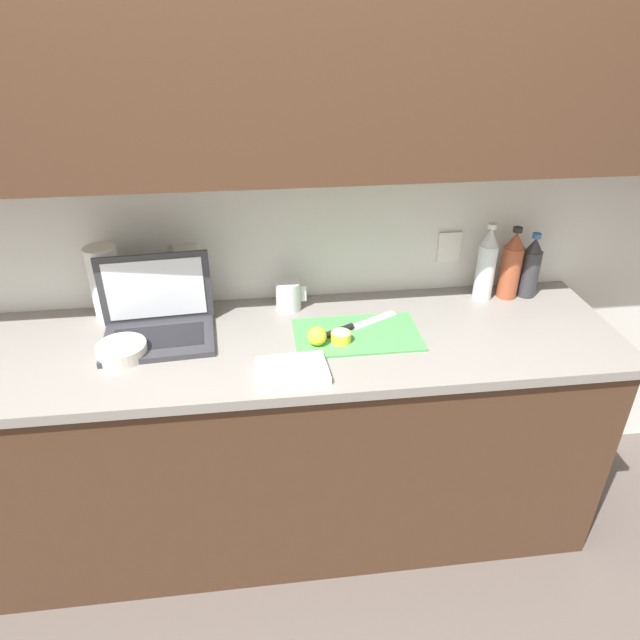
# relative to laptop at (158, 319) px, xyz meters

# --- Properties ---
(ground_plane) EXTENTS (12.00, 12.00, 0.00)m
(ground_plane) POSITION_rel_laptop_xyz_m (0.39, -0.09, -0.95)
(ground_plane) COLOR #564C47
(ground_plane) RESTS_ON ground
(wall_back) EXTENTS (5.20, 0.38, 2.60)m
(wall_back) POSITION_rel_laptop_xyz_m (0.39, 0.16, 0.60)
(wall_back) COLOR white
(wall_back) RESTS_ON ground_plane
(counter_unit) EXTENTS (2.44, 0.64, 0.89)m
(counter_unit) POSITION_rel_laptop_xyz_m (0.36, -0.09, -0.50)
(counter_unit) COLOR #472D1E
(counter_unit) RESTS_ON ground_plane
(laptop) EXTENTS (0.39, 0.28, 0.27)m
(laptop) POSITION_rel_laptop_xyz_m (0.00, 0.00, 0.00)
(laptop) COLOR #333338
(laptop) RESTS_ON counter_unit
(cutting_board) EXTENTS (0.44, 0.26, 0.01)m
(cutting_board) POSITION_rel_laptop_xyz_m (0.68, -0.09, -0.06)
(cutting_board) COLOR #4C9E51
(cutting_board) RESTS_ON counter_unit
(knife) EXTENTS (0.28, 0.17, 0.02)m
(knife) POSITION_rel_laptop_xyz_m (0.66, -0.06, -0.05)
(knife) COLOR silver
(knife) RESTS_ON cutting_board
(lemon_half_cut) EXTENTS (0.07, 0.07, 0.04)m
(lemon_half_cut) POSITION_rel_laptop_xyz_m (0.62, -0.13, -0.04)
(lemon_half_cut) COLOR yellow
(lemon_half_cut) RESTS_ON cutting_board
(lemon_whole_beside) EXTENTS (0.06, 0.06, 0.06)m
(lemon_whole_beside) POSITION_rel_laptop_xyz_m (0.54, -0.14, -0.02)
(lemon_whole_beside) COLOR yellow
(lemon_whole_beside) RESTS_ON cutting_board
(bottle_green_soda) EXTENTS (0.07, 0.07, 0.30)m
(bottle_green_soda) POSITION_rel_laptop_xyz_m (1.22, 0.13, 0.08)
(bottle_green_soda) COLOR silver
(bottle_green_soda) RESTS_ON counter_unit
(bottle_oil_tall) EXTENTS (0.08, 0.08, 0.29)m
(bottle_oil_tall) POSITION_rel_laptop_xyz_m (1.32, 0.13, 0.07)
(bottle_oil_tall) COLOR #A34C2D
(bottle_oil_tall) RESTS_ON counter_unit
(bottle_water_clear) EXTENTS (0.07, 0.07, 0.26)m
(bottle_water_clear) POSITION_rel_laptop_xyz_m (1.40, 0.13, 0.05)
(bottle_water_clear) COLOR #333338
(bottle_water_clear) RESTS_ON counter_unit
(measuring_cup) EXTENTS (0.11, 0.09, 0.11)m
(measuring_cup) POSITION_rel_laptop_xyz_m (0.46, 0.13, -0.01)
(measuring_cup) COLOR silver
(measuring_cup) RESTS_ON counter_unit
(bowl_white) EXTENTS (0.16, 0.16, 0.05)m
(bowl_white) POSITION_rel_laptop_xyz_m (-0.10, -0.13, -0.04)
(bowl_white) COLOR beige
(bowl_white) RESTS_ON counter_unit
(paper_towel_roll) EXTENTS (0.11, 0.11, 0.28)m
(paper_towel_roll) POSITION_rel_laptop_xyz_m (-0.19, 0.14, 0.08)
(paper_towel_roll) COLOR white
(paper_towel_roll) RESTS_ON counter_unit
(dish_towel) EXTENTS (0.23, 0.17, 0.02)m
(dish_towel) POSITION_rel_laptop_xyz_m (0.44, -0.29, -0.05)
(dish_towel) COLOR white
(dish_towel) RESTS_ON counter_unit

